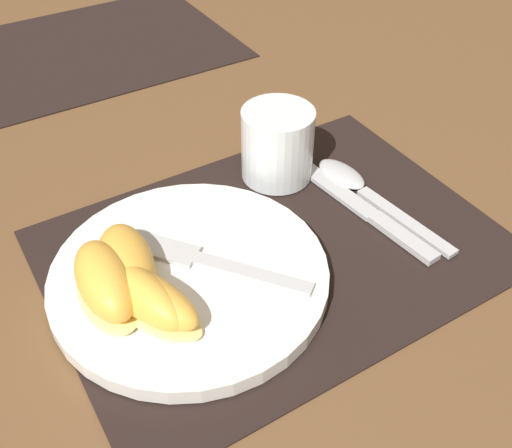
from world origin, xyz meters
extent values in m
plane|color=brown|center=(0.00, 0.00, 0.00)|extent=(3.00, 3.00, 0.00)
cube|color=black|center=(0.00, 0.00, 0.00)|extent=(0.43, 0.32, 0.00)
cube|color=black|center=(-0.01, 0.52, 0.00)|extent=(0.43, 0.32, 0.00)
cylinder|color=white|center=(-0.09, 0.00, 0.01)|extent=(0.26, 0.26, 0.02)
cylinder|color=silver|center=(0.06, 0.10, 0.04)|extent=(0.08, 0.08, 0.08)
cylinder|color=yellow|center=(0.06, 0.10, 0.02)|extent=(0.07, 0.07, 0.03)
cube|color=#BCBCC1|center=(0.11, -0.06, 0.01)|extent=(0.03, 0.08, 0.01)
cube|color=#BCBCC1|center=(0.10, 0.04, 0.01)|extent=(0.03, 0.12, 0.01)
cube|color=#BCBCC1|center=(0.13, -0.04, 0.01)|extent=(0.03, 0.13, 0.01)
ellipsoid|color=#BCBCC1|center=(0.12, 0.05, 0.01)|extent=(0.04, 0.07, 0.01)
cube|color=#BCBCC1|center=(-0.05, -0.04, 0.02)|extent=(0.08, 0.10, 0.00)
cube|color=#BCBCC1|center=(-0.10, 0.04, 0.02)|extent=(0.06, 0.07, 0.00)
ellipsoid|color=#F4DB84|center=(-0.15, 0.02, 0.02)|extent=(0.08, 0.11, 0.01)
ellipsoid|color=#F9B242|center=(-0.15, 0.02, 0.04)|extent=(0.07, 0.11, 0.04)
ellipsoid|color=#F4DB84|center=(-0.17, 0.01, 0.02)|extent=(0.06, 0.10, 0.01)
ellipsoid|color=#F9B242|center=(-0.17, 0.01, 0.04)|extent=(0.05, 0.10, 0.04)
ellipsoid|color=#F4DB84|center=(-0.15, -0.02, 0.02)|extent=(0.09, 0.13, 0.01)
ellipsoid|color=#F9B242|center=(-0.15, -0.02, 0.04)|extent=(0.09, 0.13, 0.04)
ellipsoid|color=#F4DB84|center=(-0.15, -0.02, 0.02)|extent=(0.06, 0.11, 0.01)
ellipsoid|color=#F9B242|center=(-0.15, -0.02, 0.04)|extent=(0.06, 0.10, 0.04)
camera|label=1|loc=(-0.24, -0.36, 0.42)|focal=42.00mm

